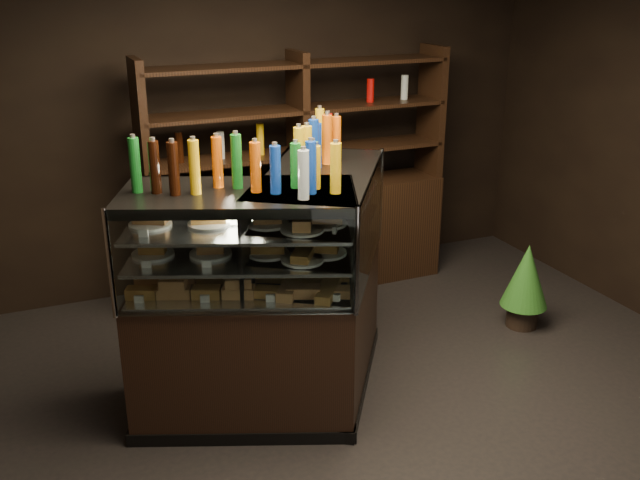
% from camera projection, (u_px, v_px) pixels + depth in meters
% --- Properties ---
extents(ground, '(5.00, 5.00, 0.00)m').
position_uv_depth(ground, '(395.00, 421.00, 4.34)').
color(ground, black).
rests_on(ground, ground).
extents(room_shell, '(5.02, 5.02, 3.01)m').
position_uv_depth(room_shell, '(409.00, 101.00, 3.66)').
color(room_shell, black).
rests_on(room_shell, ground).
extents(display_case, '(1.94, 1.47, 1.45)m').
position_uv_depth(display_case, '(283.00, 329.00, 4.43)').
color(display_case, black).
rests_on(display_case, ground).
extents(food_display, '(1.58, 1.11, 0.45)m').
position_uv_depth(food_display, '(281.00, 239.00, 4.21)').
color(food_display, '#BB7D43').
rests_on(food_display, display_case).
extents(bottles_top, '(1.42, 0.97, 0.30)m').
position_uv_depth(bottles_top, '(279.00, 157.00, 4.04)').
color(bottles_top, '#D8590A').
rests_on(bottles_top, display_case).
extents(potted_conifer, '(0.35, 0.35, 0.76)m').
position_uv_depth(potted_conifer, '(526.00, 274.00, 5.36)').
color(potted_conifer, black).
rests_on(potted_conifer, ground).
extents(back_shelving, '(2.54, 0.45, 2.00)m').
position_uv_depth(back_shelving, '(299.00, 222.00, 5.96)').
color(back_shelving, black).
rests_on(back_shelving, ground).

